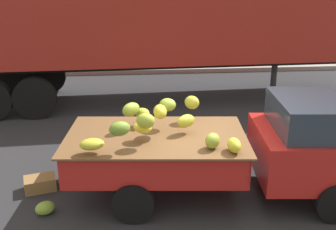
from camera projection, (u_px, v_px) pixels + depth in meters
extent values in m
plane|color=#28282B|center=(199.00, 187.00, 7.00)|extent=(220.00, 220.00, 0.00)
cube|color=gray|center=(162.00, 69.00, 15.18)|extent=(80.00, 0.80, 0.16)
cube|color=#B21E19|center=(318.00, 152.00, 6.52)|extent=(2.17, 1.82, 0.78)
cube|color=#28333D|center=(311.00, 114.00, 6.30)|extent=(1.24, 1.54, 0.52)
cube|color=#B21E19|center=(156.00, 163.00, 6.59)|extent=(2.93, 1.89, 0.08)
cube|color=#B21E19|center=(157.00, 131.00, 7.25)|extent=(2.79, 0.30, 0.44)
cube|color=#B21E19|center=(155.00, 172.00, 5.75)|extent=(2.79, 0.30, 0.44)
cube|color=#B21E19|center=(240.00, 149.00, 6.50)|extent=(0.20, 1.64, 0.44)
cube|color=#B21E19|center=(73.00, 149.00, 6.50)|extent=(0.20, 1.64, 0.44)
cube|color=#B21914|center=(157.00, 132.00, 7.30)|extent=(2.67, 0.25, 0.07)
cube|color=brown|center=(156.00, 136.00, 6.43)|extent=(3.06, 2.02, 0.03)
ellipsoid|color=olive|center=(120.00, 129.00, 5.67)|extent=(0.37, 0.30, 0.21)
ellipsoid|color=olive|center=(168.00, 105.00, 6.63)|extent=(0.36, 0.34, 0.22)
ellipsoid|color=gold|center=(186.00, 121.00, 6.42)|extent=(0.39, 0.35, 0.22)
ellipsoid|color=#8FA32F|center=(131.00, 110.00, 6.52)|extent=(0.38, 0.37, 0.23)
ellipsoid|color=#95A831|center=(213.00, 141.00, 5.89)|extent=(0.33, 0.34, 0.23)
ellipsoid|color=gold|center=(234.00, 145.00, 5.78)|extent=(0.20, 0.33, 0.21)
ellipsoid|color=gold|center=(92.00, 144.00, 5.72)|extent=(0.39, 0.29, 0.17)
ellipsoid|color=yellow|center=(142.00, 128.00, 6.14)|extent=(0.38, 0.35, 0.17)
ellipsoid|color=gold|center=(160.00, 112.00, 6.32)|extent=(0.22, 0.32, 0.23)
ellipsoid|color=#AAAD2D|center=(192.00, 102.00, 6.92)|extent=(0.34, 0.34, 0.24)
ellipsoid|color=#98A62F|center=(146.00, 121.00, 5.90)|extent=(0.32, 0.27, 0.24)
ellipsoid|color=#949F29|center=(143.00, 113.00, 6.73)|extent=(0.34, 0.35, 0.18)
cylinder|color=black|center=(302.00, 156.00, 7.43)|extent=(0.66, 0.26, 0.64)
cylinder|color=black|center=(336.00, 203.00, 5.94)|extent=(0.66, 0.26, 0.64)
cylinder|color=black|center=(140.00, 156.00, 7.43)|extent=(0.66, 0.26, 0.64)
cylinder|color=black|center=(133.00, 203.00, 5.93)|extent=(0.66, 0.26, 0.64)
cube|color=maroon|center=(167.00, 10.00, 11.04)|extent=(12.10, 3.06, 2.70)
cube|color=black|center=(167.00, 63.00, 11.55)|extent=(11.05, 0.92, 0.30)
cylinder|color=black|center=(48.00, 75.00, 12.39)|extent=(1.09, 0.35, 1.08)
cylinder|color=black|center=(35.00, 98.00, 10.15)|extent=(1.09, 0.35, 1.08)
cylinder|color=black|center=(12.00, 77.00, 12.25)|extent=(1.09, 0.35, 1.08)
cylinder|color=#38383A|center=(274.00, 75.00, 12.13)|extent=(0.18, 0.18, 1.25)
ellipsoid|color=olive|center=(45.00, 208.00, 6.18)|extent=(0.37, 0.34, 0.21)
cube|color=olive|center=(40.00, 183.00, 6.88)|extent=(0.60, 0.48, 0.23)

